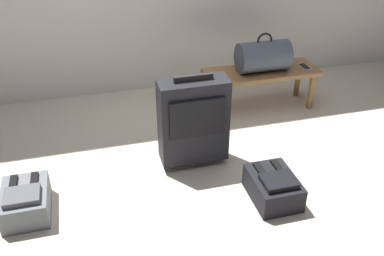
# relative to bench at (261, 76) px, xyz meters

# --- Properties ---
(ground_plane) EXTENTS (6.60, 6.60, 0.00)m
(ground_plane) POSITION_rel_bench_xyz_m (-0.65, -0.90, -0.31)
(ground_plane) COLOR beige
(bench) EXTENTS (1.00, 0.36, 0.36)m
(bench) POSITION_rel_bench_xyz_m (0.00, 0.00, 0.00)
(bench) COLOR olive
(bench) RESTS_ON ground
(duffel_bag_slate) EXTENTS (0.44, 0.26, 0.34)m
(duffel_bag_slate) POSITION_rel_bench_xyz_m (0.00, 0.00, 0.19)
(duffel_bag_slate) COLOR #475160
(duffel_bag_slate) RESTS_ON bench
(cell_phone) EXTENTS (0.07, 0.14, 0.01)m
(cell_phone) POSITION_rel_bench_xyz_m (0.40, -0.03, 0.06)
(cell_phone) COLOR silver
(cell_phone) RESTS_ON bench
(suitcase_upright_charcoal) EXTENTS (0.48, 0.22, 0.70)m
(suitcase_upright_charcoal) POSITION_rel_bench_xyz_m (-0.79, -0.67, 0.05)
(suitcase_upright_charcoal) COLOR black
(suitcase_upright_charcoal) RESTS_ON ground
(backpack_dark) EXTENTS (0.28, 0.38, 0.21)m
(backpack_dark) POSITION_rel_bench_xyz_m (-0.40, -1.19, -0.21)
(backpack_dark) COLOR black
(backpack_dark) RESTS_ON ground
(backpack_grey) EXTENTS (0.28, 0.38, 0.21)m
(backpack_grey) POSITION_rel_bench_xyz_m (-1.95, -0.92, -0.21)
(backpack_grey) COLOR slate
(backpack_grey) RESTS_ON ground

